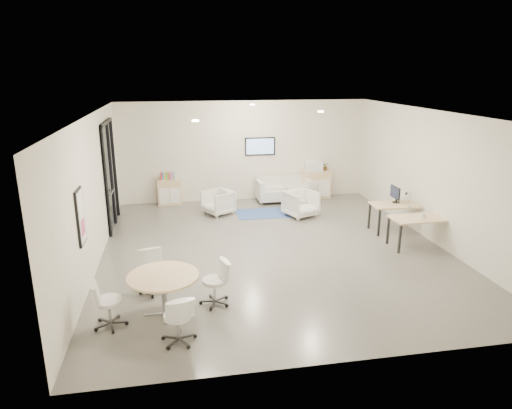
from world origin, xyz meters
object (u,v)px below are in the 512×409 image
Objects in this scene: desk_rear at (398,207)px; round_table at (163,280)px; sideboard_left at (170,192)px; armchair_left at (218,201)px; loveseat at (283,190)px; desk_front at (421,220)px; armchair_right at (301,202)px; sideboard_right at (316,184)px.

desk_rear is 1.19× the size of round_table.
sideboard_left is 0.56× the size of desk_rear.
round_table is (-1.49, -5.66, 0.27)m from armchair_left.
loveseat is 7.67m from round_table.
armchair_left is at bearing 140.95° from desk_front.
loveseat is at bearing 71.96° from armchair_right.
sideboard_left is 0.67× the size of round_table.
desk_rear is at bearing 32.39° from armchair_left.
round_table is at bearing -90.63° from sideboard_left.
round_table reaches higher than desk_rear.
loveseat is at bearing 84.59° from armchair_left.
sideboard_right is 0.63× the size of desk_rear.
armchair_right is at bearing 126.11° from desk_front.
armchair_left is 0.53× the size of desk_rear.
sideboard_left is 1.05× the size of armchair_left.
sideboard_left reaches higher than armchair_left.
desk_front is (2.29, -4.52, 0.31)m from loveseat.
sideboard_right reaches higher than desk_front.
desk_front reaches higher than desk_rear.
desk_rear is (2.18, -1.67, 0.24)m from armchair_right.
armchair_right is at bearing 52.41° from round_table.
armchair_left is (-3.40, -1.23, -0.07)m from sideboard_right.
sideboard_left is at bearing 89.37° from round_table.
round_table is (-3.73, -6.70, 0.31)m from loveseat.
armchair_left reaches higher than desk_rear.
round_table is (-0.08, -6.92, 0.26)m from sideboard_left.
sideboard_right is at bearing 7.66° from loveseat.
round_table is at bearing -146.80° from desk_rear.
desk_front is (1.12, -4.71, 0.20)m from sideboard_right.
sideboard_right is 4.84m from desk_front.
sideboard_left is 6.93m from round_table.
loveseat is 1.43× the size of round_table.
sideboard_left is 0.57× the size of desk_front.
armchair_left is at bearing 157.08° from desk_rear.
loveseat is 5.07m from desk_front.
sideboard_right reaches higher than round_table.
sideboard_right reaches higher than armchair_left.
armchair_right is (0.12, -1.70, 0.07)m from loveseat.
sideboard_left reaches higher than loveseat.
loveseat is 4.09m from desk_rear.
desk_rear is at bearing 28.92° from round_table.
round_table is (-6.01, -2.18, -0.00)m from desk_front.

